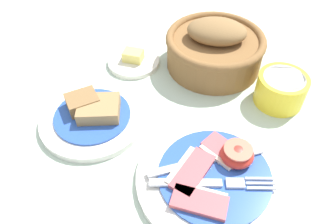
{
  "coord_description": "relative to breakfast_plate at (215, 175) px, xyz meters",
  "views": [
    {
      "loc": [
        0.11,
        -0.3,
        0.44
      ],
      "look_at": [
        -0.07,
        0.05,
        0.02
      ],
      "focal_mm": 35.0,
      "sensor_mm": 36.0,
      "label": 1
    }
  ],
  "objects": [
    {
      "name": "bread_plate",
      "position": [
        -0.24,
        0.02,
        0.0
      ],
      "size": [
        0.19,
        0.19,
        0.04
      ],
      "color": "silver",
      "rests_on": "ground_plane"
    },
    {
      "name": "bread_basket",
      "position": [
        -0.1,
        0.26,
        0.03
      ],
      "size": [
        0.2,
        0.2,
        0.1
      ],
      "color": "brown",
      "rests_on": "ground_plane"
    },
    {
      "name": "breakfast_plate",
      "position": [
        0.0,
        0.0,
        0.0
      ],
      "size": [
        0.24,
        0.24,
        0.04
      ],
      "color": "silver",
      "rests_on": "ground_plane"
    },
    {
      "name": "butter_dish",
      "position": [
        -0.26,
        0.19,
        -0.0
      ],
      "size": [
        0.11,
        0.11,
        0.03
      ],
      "color": "silver",
      "rests_on": "ground_plane"
    },
    {
      "name": "sugar_cup",
      "position": [
        0.05,
        0.22,
        0.02
      ],
      "size": [
        0.09,
        0.09,
        0.06
      ],
      "color": "yellow",
      "rests_on": "ground_plane"
    },
    {
      "name": "ground_plane",
      "position": [
        -0.05,
        0.03,
        -0.01
      ],
      "size": [
        3.0,
        3.0,
        0.0
      ],
      "primitive_type": "plane",
      "color": "#B7CCB7"
    }
  ]
}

